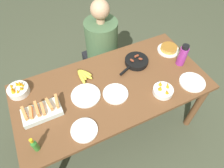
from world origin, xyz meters
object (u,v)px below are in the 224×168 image
empty_plate_near_front (84,130)px  empty_plate_mid_edge (86,96)px  frittata_plate_center (169,49)px  hot_sauce_bottle (35,145)px  skillet (136,61)px  empty_plate_far_right (192,82)px  melon_tray (42,111)px  empty_plate_far_left (116,94)px  water_bottle (183,55)px  banana_bunch (83,75)px  person_figure (102,56)px  fruit_bowl_citrus (163,90)px  fruit_bowl_mango (18,90)px

empty_plate_near_front → empty_plate_mid_edge: size_ratio=0.82×
frittata_plate_center → hot_sauce_bottle: hot_sauce_bottle is taller
skillet → empty_plate_near_front: bearing=9.4°
empty_plate_mid_edge → empty_plate_far_right: bearing=-16.7°
melon_tray → empty_plate_far_left: melon_tray is taller
water_bottle → banana_bunch: bearing=164.4°
melon_tray → frittata_plate_center: bearing=7.6°
empty_plate_far_right → person_figure: 1.11m
hot_sauce_bottle → person_figure: bearing=45.7°
frittata_plate_center → skillet: bearing=-177.7°
empty_plate_far_right → frittata_plate_center: bearing=82.6°
empty_plate_far_left → water_bottle: size_ratio=0.97×
fruit_bowl_citrus → person_figure: size_ratio=0.15×
banana_bunch → empty_plate_far_right: size_ratio=0.84×
empty_plate_near_front → fruit_bowl_mango: bearing=123.3°
frittata_plate_center → hot_sauce_bottle: (-1.49, -0.46, 0.05)m
empty_plate_far_right → hot_sauce_bottle: (-1.43, -0.00, 0.06)m
empty_plate_near_front → fruit_bowl_citrus: fruit_bowl_citrus is taller
hot_sauce_bottle → person_figure: size_ratio=0.13×
skillet → person_figure: 0.61m
empty_plate_far_left → water_bottle: (0.75, 0.06, 0.10)m
empty_plate_far_right → water_bottle: water_bottle is taller
skillet → person_figure: bearing=-96.2°
skillet → empty_plate_far_left: 0.43m
empty_plate_near_front → melon_tray: bearing=131.1°
frittata_plate_center → fruit_bowl_citrus: (-0.37, -0.43, 0.01)m
banana_bunch → empty_plate_mid_edge: size_ratio=0.77×
hot_sauce_bottle → melon_tray: bearing=68.8°
empty_plate_far_left → fruit_bowl_mango: 0.85m
hot_sauce_bottle → frittata_plate_center: bearing=17.2°
frittata_plate_center → person_figure: (-0.56, 0.49, -0.29)m
frittata_plate_center → person_figure: person_figure is taller
fruit_bowl_mango → hot_sauce_bottle: size_ratio=1.14×
banana_bunch → empty_plate_far_left: banana_bunch is taller
banana_bunch → empty_plate_near_front: bearing=-109.8°
banana_bunch → water_bottle: (0.93, -0.26, 0.09)m
skillet → empty_plate_mid_edge: (-0.60, -0.16, -0.02)m
melon_tray → skillet: 0.99m
skillet → empty_plate_near_front: skillet is taller
melon_tray → person_figure: 1.11m
empty_plate_far_left → empty_plate_far_right: same height
melon_tray → hot_sauce_bottle: bearing=-111.2°
empty_plate_far_right → empty_plate_mid_edge: bearing=163.3°
banana_bunch → skillet: bearing=-7.4°
hot_sauce_bottle → skillet: bearing=22.3°
person_figure → fruit_bowl_citrus: bearing=-78.6°
water_bottle → empty_plate_far_right: bearing=-101.6°
skillet → empty_plate_mid_edge: skillet is taller
empty_plate_mid_edge → person_figure: 0.85m
empty_plate_far_right → skillet: bearing=128.0°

